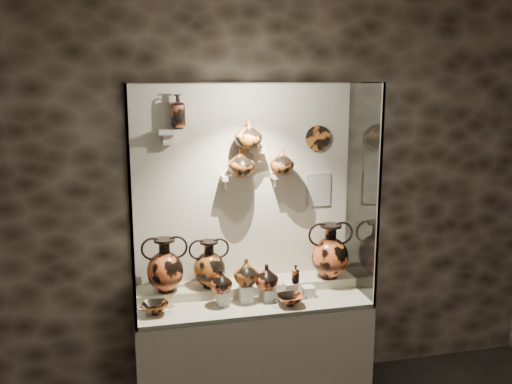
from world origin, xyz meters
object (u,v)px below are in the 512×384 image
jug_b (246,272)px  ovoid_vase_b (248,134)px  lekythos_tall (178,109)px  ovoid_vase_c (282,162)px  jug_a (221,281)px  lekythos_small (295,273)px  amphora_mid (209,264)px  kylix_left (155,308)px  jug_c (266,277)px  kylix_right (290,299)px  ovoid_vase_a (241,162)px  amphora_left (165,265)px  amphora_right (330,251)px

jug_b → ovoid_vase_b: 0.99m
lekythos_tall → ovoid_vase_c: (0.76, -0.04, -0.39)m
jug_a → jug_b: (0.19, 0.03, 0.04)m
jug_a → lekythos_tall: lekythos_tall is taller
jug_b → lekythos_small: bearing=2.7°
amphora_mid → ovoid_vase_c: bearing=15.2°
kylix_left → jug_c: bearing=-7.1°
kylix_right → ovoid_vase_c: (0.04, 0.38, 0.94)m
amphora_mid → lekythos_small: 0.64m
lekythos_small → ovoid_vase_a: bearing=130.4°
jug_a → jug_b: size_ratio=0.87×
amphora_mid → ovoid_vase_a: bearing=20.7°
jug_b → lekythos_tall: 1.26m
amphora_left → kylix_left: 0.34m
amphora_mid → ovoid_vase_c: (0.57, 0.06, 0.73)m
amphora_right → amphora_left: bearing=-173.3°
amphora_left → amphora_mid: (0.32, 0.01, -0.02)m
jug_a → lekythos_tall: 1.25m
jug_a → jug_c: bearing=23.6°
amphora_left → kylix_left: bearing=-108.0°
amphora_left → ovoid_vase_a: (0.58, 0.06, 0.72)m
amphora_right → lekythos_tall: size_ratio=1.55×
jug_a → ovoid_vase_a: (0.21, 0.25, 0.81)m
amphora_right → lekythos_tall: bearing=-178.7°
amphora_mid → jug_b: 0.30m
kylix_right → ovoid_vase_a: (-0.27, 0.37, 0.94)m
jug_c → ovoid_vase_b: (-0.08, 0.24, 1.01)m
jug_a → kylix_left: bearing=-154.1°
jug_b → amphora_right: bearing=19.9°
ovoid_vase_a → jug_a: bearing=-121.2°
jug_a → kylix_right: size_ratio=0.70×
jug_a → kylix_right: 0.51m
amphora_right → kylix_left: bearing=-163.5°
ovoid_vase_c → jug_a: bearing=-136.3°
amphora_mid → ovoid_vase_b: bearing=18.6°
ovoid_vase_a → ovoid_vase_c: ovoid_vase_a is taller
amphora_mid → jug_b: bearing=-26.5°
jug_a → amphora_left: bearing=173.7°
amphora_right → ovoid_vase_a: size_ratio=2.08×
kylix_left → lekythos_tall: size_ratio=0.85×
amphora_mid → ovoid_vase_b: size_ratio=1.72×
amphora_left → kylix_right: (0.85, -0.31, -0.22)m
kylix_right → lekythos_tall: lekythos_tall is taller
amphora_left → amphora_mid: bearing=5.0°
amphora_mid → lekythos_tall: (-0.19, 0.10, 1.13)m
kylix_left → ovoid_vase_a: ovoid_vase_a is taller
lekythos_small → ovoid_vase_a: ovoid_vase_a is taller
amphora_right → lekythos_tall: 1.57m
jug_c → kylix_right: size_ratio=0.76×
jug_b → lekythos_small: 0.36m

